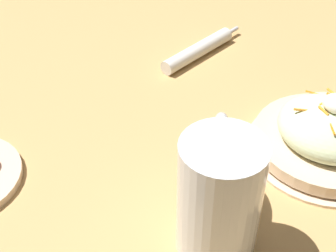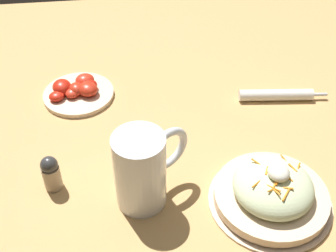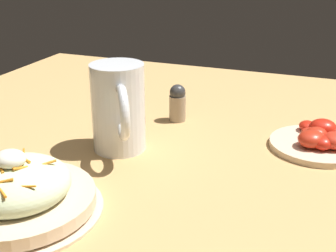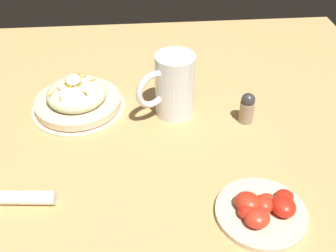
# 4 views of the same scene
# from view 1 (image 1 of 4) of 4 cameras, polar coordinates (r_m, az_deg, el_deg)

# --- Properties ---
(ground_plane) EXTENTS (1.43, 1.43, 0.00)m
(ground_plane) POSITION_cam_1_polar(r_m,az_deg,el_deg) (0.73, -1.60, -2.90)
(ground_plane) COLOR tan
(salad_plate) EXTENTS (0.24, 0.24, 0.10)m
(salad_plate) POSITION_cam_1_polar(r_m,az_deg,el_deg) (0.75, 18.57, -0.98)
(salad_plate) COLOR beige
(salad_plate) RESTS_ON ground_plane
(beer_mug) EXTENTS (0.12, 0.15, 0.16)m
(beer_mug) POSITION_cam_1_polar(r_m,az_deg,el_deg) (0.56, 6.05, -8.89)
(beer_mug) COLOR white
(beer_mug) RESTS_ON ground_plane
(napkin_roll) EXTENTS (0.05, 0.22, 0.03)m
(napkin_roll) POSITION_cam_1_polar(r_m,az_deg,el_deg) (0.95, 3.65, 9.02)
(napkin_roll) COLOR white
(napkin_roll) RESTS_ON ground_plane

